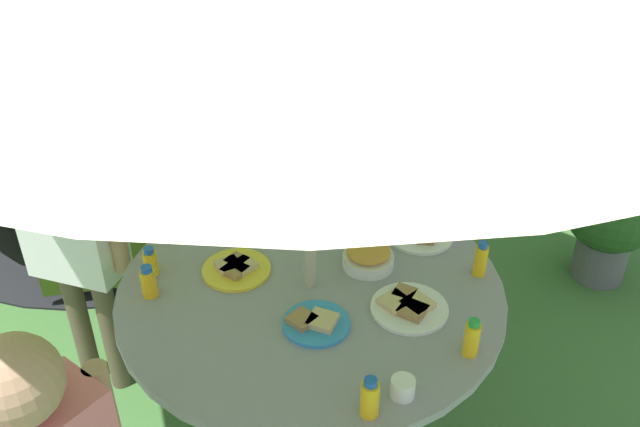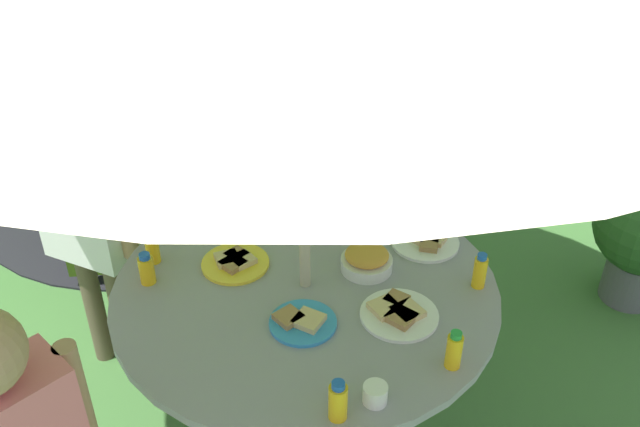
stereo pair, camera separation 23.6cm
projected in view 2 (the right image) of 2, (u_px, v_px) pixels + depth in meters
garden_table at (306, 324)px, 2.42m from camera, size 1.28×1.28×0.74m
wooden_chair at (216, 169)px, 3.44m from camera, size 0.63×0.65×0.90m
dome_tent at (132, 64)px, 3.83m from camera, size 2.35×2.35×1.59m
child_in_yellow_shirt at (304, 143)px, 3.01m from camera, size 0.22×0.43×1.27m
child_in_white_shirt at (84, 200)px, 2.59m from camera, size 0.42×0.28×1.30m
snack_bowl at (367, 260)px, 2.37m from camera, size 0.18×0.18×0.08m
plate_far_right at (302, 321)px, 2.15m from camera, size 0.21×0.21×0.03m
plate_front_edge at (235, 262)px, 2.40m from camera, size 0.23×0.23×0.03m
plate_center_front at (426, 241)px, 2.51m from camera, size 0.25×0.25×0.03m
plate_center_back at (332, 222)px, 2.60m from camera, size 0.19×0.19×0.03m
plate_mid_right at (399, 313)px, 2.18m from camera, size 0.25×0.25×0.03m
juice_bottle_near_left at (147, 269)px, 2.30m from camera, size 0.05×0.05×0.12m
juice_bottle_near_right at (454, 350)px, 1.98m from camera, size 0.05×0.05×0.13m
juice_bottle_far_left at (153, 250)px, 2.40m from camera, size 0.05×0.05×0.11m
juice_bottle_mid_left at (338, 401)px, 1.82m from camera, size 0.05×0.05×0.13m
juice_bottle_back_edge at (480, 271)px, 2.28m from camera, size 0.04×0.04×0.13m
cup_near at (375, 394)px, 1.88m from camera, size 0.07×0.07×0.06m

